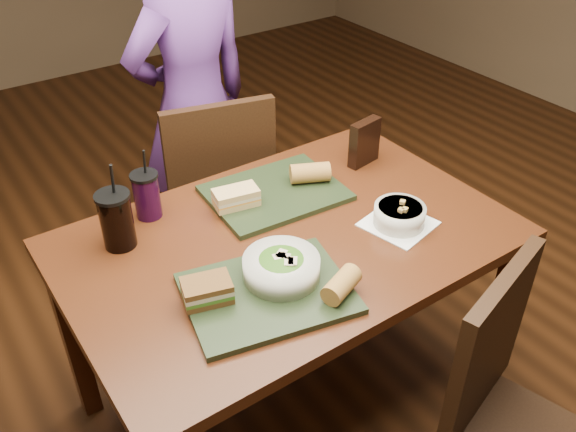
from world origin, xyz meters
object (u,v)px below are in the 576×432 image
object	(u,v)px
cup_cola	(117,220)
sandwich_near	(207,291)
sandwich_far	(236,197)
salad_bowl	(281,266)
diner	(194,106)
tray_near	(268,293)
dining_table	(288,259)
chair_near	(506,414)
soup_bowl	(399,215)
baguette_near	(341,285)
chair_far	(212,194)
cup_berry	(147,195)
chip_bag	(364,142)
baguette_far	(310,173)
tray_far	(275,193)

from	to	relation	value
cup_cola	sandwich_near	bearing A→B (deg)	-76.66
sandwich_far	salad_bowl	bearing A→B (deg)	-101.97
diner	tray_near	size ratio (longest dim) A/B	3.70
dining_table	chair_near	world-z (taller)	chair_near
soup_bowl	baguette_near	distance (m)	0.38
tray_near	cup_cola	distance (m)	0.49
chair_far	sandwich_near	xyz separation A→B (m)	(-0.41, -0.76, 0.27)
salad_bowl	cup_berry	bearing A→B (deg)	108.29
sandwich_far	chip_bag	world-z (taller)	chip_bag
chip_bag	chair_near	bearing A→B (deg)	-115.12
salad_bowl	chair_far	bearing A→B (deg)	75.22
tray_near	baguette_far	bearing A→B (deg)	42.04
chair_far	salad_bowl	bearing A→B (deg)	-104.78
dining_table	chair_near	bearing A→B (deg)	-72.84
baguette_near	baguette_far	bearing A→B (deg)	61.86
tray_far	salad_bowl	size ratio (longest dim) A/B	2.05
baguette_near	cup_cola	xyz separation A→B (m)	(-0.38, 0.54, 0.04)
tray_near	baguette_far	xyz separation A→B (m)	(0.41, 0.37, 0.04)
sandwich_near	sandwich_far	bearing A→B (deg)	49.41
chair_far	soup_bowl	xyz separation A→B (m)	(0.23, -0.78, 0.26)
chair_far	diner	size ratio (longest dim) A/B	0.61
chair_near	diner	xyz separation A→B (m)	(-0.05, 1.59, 0.27)
sandwich_far	chip_bag	xyz separation A→B (m)	(0.51, -0.00, 0.04)
diner	baguette_near	world-z (taller)	diner
baguette_near	cup_berry	bearing A→B (deg)	111.56
baguette_far	chair_far	bearing A→B (deg)	106.85
soup_bowl	cup_berry	bearing A→B (deg)	141.57
salad_bowl	cup_berry	size ratio (longest dim) A/B	0.89
sandwich_near	sandwich_far	xyz separation A→B (m)	(0.28, 0.33, -0.00)
tray_near	sandwich_far	distance (m)	0.41
chair_near	sandwich_far	world-z (taller)	chair_near
chair_far	cup_berry	bearing A→B (deg)	-140.29
diner	baguette_near	distance (m)	1.22
soup_bowl	sandwich_near	distance (m)	0.64
cup_berry	cup_cola	bearing A→B (deg)	-145.44
baguette_far	sandwich_far	bearing A→B (deg)	175.80
chair_near	soup_bowl	bearing A→B (deg)	80.11
salad_bowl	sandwich_near	distance (m)	0.21
chair_far	sandwich_near	distance (m)	0.91
sandwich_near	baguette_far	bearing A→B (deg)	29.18
tray_near	chair_far	bearing A→B (deg)	71.72
cup_berry	diner	bearing A→B (deg)	51.54
tray_far	baguette_near	world-z (taller)	baguette_near
dining_table	diner	bearing A→B (deg)	79.77
baguette_near	soup_bowl	bearing A→B (deg)	23.96
baguette_far	cup_cola	bearing A→B (deg)	174.94
diner	chair_near	bearing A→B (deg)	85.40
sandwich_near	cup_berry	size ratio (longest dim) A/B	0.61
dining_table	sandwich_near	bearing A→B (deg)	-159.67
tray_far	chair_near	bearing A→B (deg)	-82.13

